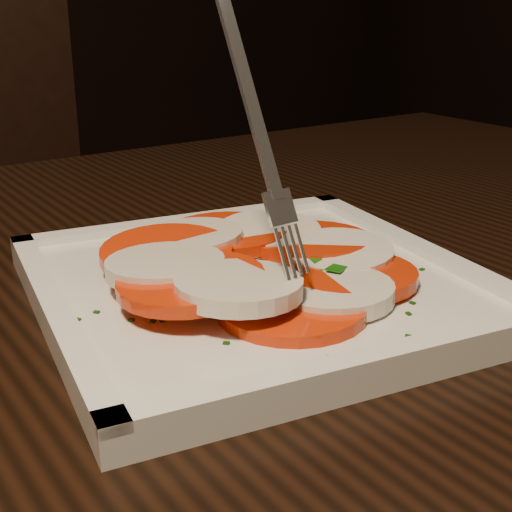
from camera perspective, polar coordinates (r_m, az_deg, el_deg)
name	(u,v)px	position (r m, az deg, el deg)	size (l,w,h in m)	color
table	(269,356)	(0.60, 1.08, -7.99)	(1.23, 0.85, 0.75)	black
plate	(256,288)	(0.46, 0.00, -2.61)	(0.27, 0.27, 0.01)	silver
caprese_salad	(256,262)	(0.46, 0.00, -0.47)	(0.22, 0.24, 0.03)	red
fork	(250,134)	(0.42, -0.47, 9.76)	(0.03, 0.08, 0.15)	white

